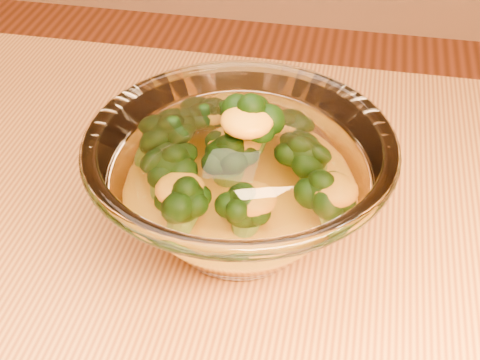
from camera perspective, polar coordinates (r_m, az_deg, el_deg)
glass_bowl at (r=0.50m, az=0.00°, el=-0.44°), size 0.23×0.23×0.10m
cheese_sauce at (r=0.51m, az=0.00°, el=-2.25°), size 0.12×0.12×0.03m
broccoli_heap at (r=0.50m, az=-0.78°, el=1.88°), size 0.15×0.14×0.08m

